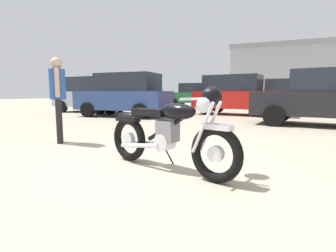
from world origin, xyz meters
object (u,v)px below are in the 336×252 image
white_estate_far (236,95)px  dark_sedan_left (329,98)px  bystander (58,91)px  red_hatchback_near (195,95)px  silver_sedan_mid (284,94)px  vintage_motorcycle (171,132)px  pale_sedan_back (125,95)px  blue_hatchback_right (90,94)px

white_estate_far → dark_sedan_left: (3.14, -3.18, -0.08)m
bystander → red_hatchback_near: 14.14m
silver_sedan_mid → red_hatchback_near: (-5.79, 1.40, -0.08)m
white_estate_far → red_hatchback_near: size_ratio=0.95×
vintage_motorcycle → silver_sedan_mid: silver_sedan_mid is taller
bystander → pale_sedan_back: (-1.95, 5.50, -0.10)m
dark_sedan_left → blue_hatchback_right: (-10.31, 1.87, 0.08)m
silver_sedan_mid → red_hatchback_near: 5.95m
bystander → silver_sedan_mid: bearing=-153.6°
pale_sedan_back → vintage_motorcycle: bearing=124.6°
dark_sedan_left → vintage_motorcycle: bearing=74.7°
vintage_motorcycle → silver_sedan_mid: (1.52, 13.52, 0.43)m
dark_sedan_left → pale_sedan_back: 7.28m
vintage_motorcycle → pale_sedan_back: bearing=144.3°
dark_sedan_left → silver_sedan_mid: (-1.06, 7.57, 0.08)m
dark_sedan_left → red_hatchback_near: same height
vintage_motorcycle → red_hatchback_near: 15.52m
white_estate_far → blue_hatchback_right: (-7.17, -1.30, 0.00)m
blue_hatchback_right → bystander: bearing=-50.9°
silver_sedan_mid → pale_sedan_back: bearing=51.7°
bystander → dark_sedan_left: (5.32, 5.09, -0.18)m
bystander → red_hatchback_near: bearing=-128.8°
bystander → blue_hatchback_right: size_ratio=0.42×
silver_sedan_mid → bystander: bearing=74.1°
vintage_motorcycle → white_estate_far: 9.15m
dark_sedan_left → blue_hatchback_right: 10.48m
pale_sedan_back → red_hatchback_near: bearing=-94.6°
vintage_motorcycle → dark_sedan_left: (2.58, 5.95, 0.34)m
bystander → vintage_motorcycle: bearing=117.5°
vintage_motorcycle → blue_hatchback_right: size_ratio=0.50×
pale_sedan_back → white_estate_far: bearing=-148.0°
vintage_motorcycle → pale_sedan_back: 7.91m
dark_sedan_left → red_hatchback_near: size_ratio=1.03×
vintage_motorcycle → bystander: 2.92m
vintage_motorcycle → bystander: bystander is taller
bystander → pale_sedan_back: pale_sedan_back is taller
pale_sedan_back → red_hatchback_near: (0.42, 8.56, -0.08)m
red_hatchback_near → bystander: bearing=94.3°
white_estate_far → pale_sedan_back: bearing=-139.7°
vintage_motorcycle → dark_sedan_left: bearing=84.5°
white_estate_far → red_hatchback_near: (-3.71, 5.79, -0.08)m
vintage_motorcycle → pale_sedan_back: (-4.68, 6.36, 0.43)m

